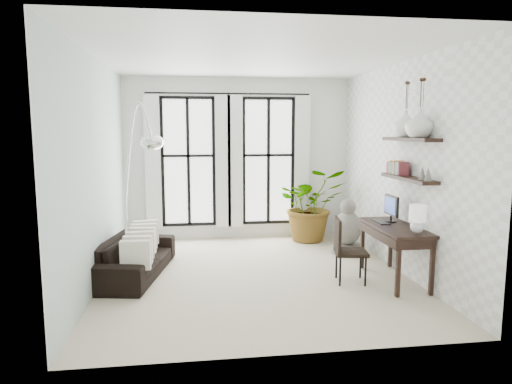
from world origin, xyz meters
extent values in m
plane|color=beige|center=(0.00, 0.00, 0.00)|extent=(5.00, 5.00, 0.00)
plane|color=white|center=(0.00, 0.00, 3.20)|extent=(5.00, 5.00, 0.00)
plane|color=silver|center=(-2.25, 0.00, 1.60)|extent=(0.00, 5.00, 5.00)
plane|color=white|center=(2.25, 0.00, 1.60)|extent=(0.00, 5.00, 5.00)
plane|color=white|center=(0.00, 2.50, 1.60)|extent=(4.50, 0.00, 4.50)
cube|color=white|center=(-1.00, 2.47, 1.55)|extent=(1.00, 0.02, 2.50)
cube|color=white|center=(-1.68, 2.37, 1.55)|extent=(0.30, 0.04, 2.60)
cube|color=white|center=(-0.32, 2.37, 1.55)|extent=(0.30, 0.04, 2.60)
cube|color=white|center=(0.60, 2.47, 1.55)|extent=(1.00, 0.02, 2.50)
cube|color=white|center=(-0.08, 2.37, 1.55)|extent=(0.30, 0.04, 2.60)
cube|color=white|center=(1.28, 2.37, 1.55)|extent=(0.30, 0.04, 2.60)
cylinder|color=black|center=(-0.20, 2.38, 2.88)|extent=(3.20, 0.03, 0.03)
cube|color=black|center=(2.11, -0.55, 1.50)|extent=(0.25, 1.30, 0.05)
cube|color=black|center=(2.11, -0.55, 2.05)|extent=(0.25, 1.30, 0.05)
cube|color=#D73565|center=(2.11, 0.00, 1.61)|extent=(0.16, 0.04, 0.18)
cube|color=blue|center=(2.11, -0.05, 1.61)|extent=(0.16, 0.04, 0.18)
cube|color=orange|center=(2.11, -0.09, 1.61)|extent=(0.16, 0.04, 0.18)
cube|color=green|center=(2.11, -0.14, 1.61)|extent=(0.16, 0.04, 0.18)
cube|color=purple|center=(2.11, -0.18, 1.61)|extent=(0.16, 0.04, 0.18)
cube|color=#FF9D38|center=(2.11, -0.23, 1.61)|extent=(0.16, 0.04, 0.18)
cube|color=#535353|center=(2.11, -0.27, 1.61)|extent=(0.16, 0.04, 0.18)
cube|color=teal|center=(2.11, -0.32, 1.61)|extent=(0.16, 0.04, 0.18)
cube|color=#A08772|center=(2.11, -0.36, 1.61)|extent=(0.16, 0.04, 0.18)
cube|color=brown|center=(2.11, -0.41, 1.61)|extent=(0.16, 0.04, 0.18)
cone|color=slate|center=(2.11, -0.95, 1.61)|extent=(0.10, 0.10, 0.18)
cone|color=slate|center=(2.11, -1.10, 1.61)|extent=(0.10, 0.10, 0.18)
imported|color=black|center=(-1.80, 0.24, 0.29)|extent=(1.13, 2.09, 0.58)
cube|color=white|center=(-1.70, -0.46, 0.50)|extent=(0.40, 0.12, 0.40)
cube|color=white|center=(-1.70, -0.18, 0.50)|extent=(0.40, 0.12, 0.40)
cube|color=white|center=(-1.70, 0.10, 0.50)|extent=(0.40, 0.12, 0.40)
cube|color=white|center=(-1.70, 0.38, 0.50)|extent=(0.40, 0.12, 0.40)
cube|color=white|center=(-1.70, 0.66, 0.50)|extent=(0.40, 0.12, 0.40)
cube|color=white|center=(-1.70, 0.94, 0.50)|extent=(0.40, 0.12, 0.40)
imported|color=#2D7228|center=(1.38, 2.03, 0.72)|extent=(1.31, 1.14, 1.44)
cube|color=black|center=(1.95, -0.55, 0.80)|extent=(0.59, 1.38, 0.04)
cube|color=black|center=(1.93, -0.55, 0.70)|extent=(0.53, 1.32, 0.13)
cube|color=black|center=(1.72, -1.19, 0.39)|extent=(0.05, 0.05, 0.77)
cube|color=black|center=(2.18, -1.19, 0.39)|extent=(0.05, 0.05, 0.77)
cube|color=black|center=(1.72, 0.09, 0.39)|extent=(0.05, 0.05, 0.77)
cube|color=black|center=(2.18, 0.09, 0.39)|extent=(0.05, 0.05, 0.77)
cube|color=black|center=(2.00, -0.28, 1.07)|extent=(0.04, 0.42, 0.30)
cube|color=navy|center=(1.98, -0.28, 1.07)|extent=(0.00, 0.36, 0.24)
cube|color=black|center=(1.84, -0.28, 0.83)|extent=(0.15, 0.40, 0.02)
sphere|color=silver|center=(2.00, -1.08, 0.91)|extent=(0.18, 0.18, 0.18)
cylinder|color=white|center=(2.00, -1.08, 1.10)|extent=(0.22, 0.22, 0.22)
cube|color=black|center=(1.32, -0.51, 0.44)|extent=(0.51, 0.51, 0.05)
cube|color=black|center=(1.12, -0.48, 0.69)|extent=(0.11, 0.44, 0.49)
cylinder|color=black|center=(1.14, -0.69, 0.21)|extent=(0.03, 0.03, 0.41)
cylinder|color=black|center=(1.49, -0.69, 0.21)|extent=(0.03, 0.03, 0.41)
cylinder|color=black|center=(1.14, -0.33, 0.21)|extent=(0.03, 0.03, 0.41)
cylinder|color=black|center=(1.49, -0.33, 0.21)|extent=(0.03, 0.03, 0.41)
cylinder|color=silver|center=(-1.90, 0.17, 0.05)|extent=(0.39, 0.39, 0.11)
cylinder|color=silver|center=(-1.90, 0.17, 0.59)|extent=(0.04, 0.04, 1.08)
ellipsoid|color=silver|center=(-1.50, 0.29, 2.00)|extent=(0.35, 0.35, 0.22)
cylinder|color=slate|center=(1.78, 0.98, 0.08)|extent=(0.54, 0.54, 0.16)
ellipsoid|color=slate|center=(1.78, 0.98, 0.46)|extent=(0.49, 0.49, 0.60)
sphere|color=slate|center=(1.78, 0.98, 0.84)|extent=(0.27, 0.27, 0.27)
imported|color=white|center=(2.11, -0.80, 2.27)|extent=(0.37, 0.37, 0.38)
imported|color=white|center=(2.11, -0.40, 2.27)|extent=(0.37, 0.37, 0.38)
camera|label=1|loc=(-0.90, -6.62, 2.18)|focal=32.00mm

